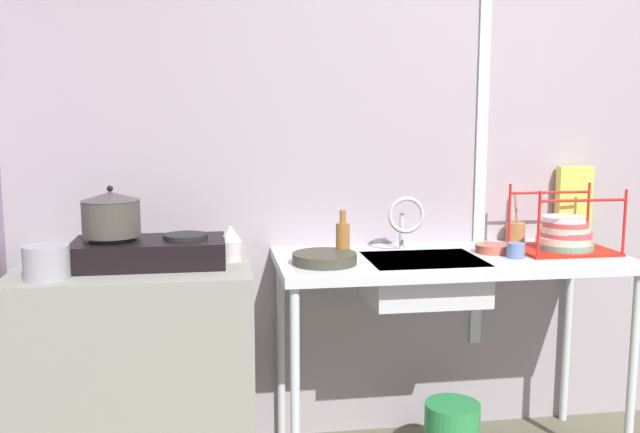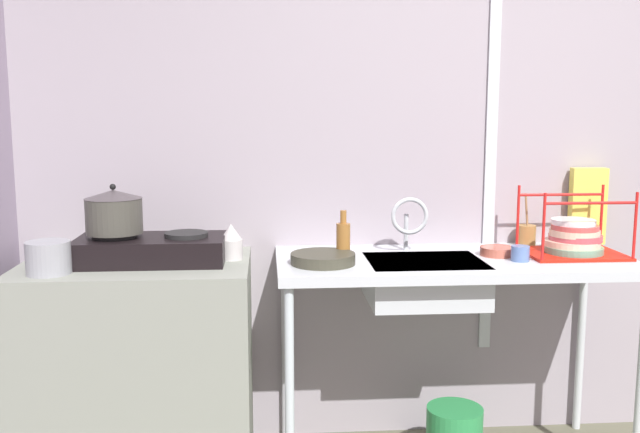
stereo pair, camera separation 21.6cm
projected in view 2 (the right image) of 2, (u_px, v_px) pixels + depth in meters
wall_back at (501, 145)px, 3.20m from camera, size 5.08×0.10×2.67m
wall_metal_strip at (492, 115)px, 3.12m from camera, size 0.05×0.01×2.14m
counter_concrete at (139, 370)px, 2.86m from camera, size 0.90×0.61×0.89m
counter_sink at (453, 274)px, 2.90m from camera, size 1.46×0.61×0.89m
stove at (151, 249)px, 2.79m from camera, size 0.58×0.30×0.12m
pot_on_left_burner at (114, 211)px, 2.76m from camera, size 0.22×0.22×0.20m
pot_beside_stove at (48, 258)px, 2.59m from camera, size 0.16×0.16×0.12m
percolator at (231, 242)px, 2.85m from camera, size 0.09×0.09×0.15m
sink_basin at (425, 281)px, 2.85m from camera, size 0.46×0.37×0.17m
faucet at (409, 218)px, 2.96m from camera, size 0.16×0.09×0.24m
frying_pan at (323, 259)px, 2.77m from camera, size 0.26×0.26×0.04m
dish_rack at (574, 239)px, 2.93m from camera, size 0.39×0.30×0.28m
cup_by_rack at (520, 253)px, 2.82m from camera, size 0.07×0.07×0.06m
small_bowl_on_drainboard at (498, 251)px, 2.93m from camera, size 0.14×0.14×0.04m
bottle_by_sink at (343, 239)px, 2.86m from camera, size 0.06×0.06×0.20m
cereal_box at (588, 206)px, 3.17m from camera, size 0.16×0.06×0.34m
utensil_jar at (526, 235)px, 3.16m from camera, size 0.08×0.08×0.23m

